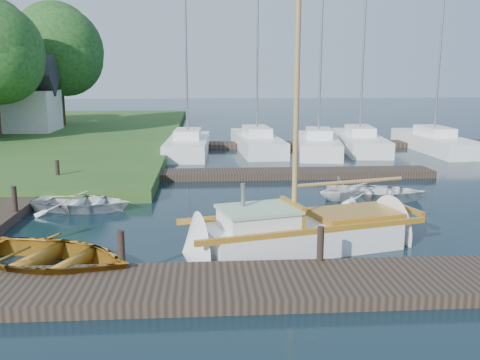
{
  "coord_description": "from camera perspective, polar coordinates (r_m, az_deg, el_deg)",
  "views": [
    {
      "loc": [
        -1.14,
        -16.52,
        4.54
      ],
      "look_at": [
        0.0,
        0.0,
        1.2
      ],
      "focal_mm": 40.0,
      "sensor_mm": 36.0,
      "label": 1
    }
  ],
  "objects": [
    {
      "name": "mooring_post_4",
      "position": [
        17.95,
        -22.91,
        -1.87
      ],
      "size": [
        0.16,
        0.16,
        0.8
      ],
      "primitive_type": "cylinder",
      "color": "black",
      "rests_on": "left_dock"
    },
    {
      "name": "tender_a",
      "position": [
        18.7,
        -16.5,
        -2.04
      ],
      "size": [
        3.7,
        2.94,
        0.69
      ],
      "primitive_type": "imported",
      "rotation": [
        0.0,
        0.0,
        1.39
      ],
      "color": "white",
      "rests_on": "ground"
    },
    {
      "name": "tender_d",
      "position": [
        19.66,
        10.73,
        -0.72
      ],
      "size": [
        2.29,
        2.15,
        0.96
      ],
      "primitive_type": "imported",
      "rotation": [
        0.0,
        0.0,
        1.97
      ],
      "color": "white",
      "rests_on": "ground"
    },
    {
      "name": "left_dock",
      "position": [
        20.23,
        -23.67,
        -2.11
      ],
      "size": [
        2.2,
        18.0,
        0.3
      ],
      "primitive_type": "cube",
      "color": "black",
      "rests_on": "ground"
    },
    {
      "name": "mooring_post_1",
      "position": [
        12.29,
        -12.55,
        -7.09
      ],
      "size": [
        0.16,
        0.16,
        0.8
      ],
      "primitive_type": "cylinder",
      "color": "black",
      "rests_on": "near_dock"
    },
    {
      "name": "marina_boat_1",
      "position": [
        31.71,
        1.8,
        4.19
      ],
      "size": [
        2.65,
        8.42,
        9.69
      ],
      "rotation": [
        0.0,
        0.0,
        1.63
      ],
      "color": "white",
      "rests_on": "ground"
    },
    {
      "name": "tender_c",
      "position": [
        19.98,
        14.2,
        -1.0
      ],
      "size": [
        4.02,
        3.22,
        0.74
      ],
      "primitive_type": "imported",
      "rotation": [
        0.0,
        0.0,
        1.37
      ],
      "color": "white",
      "rests_on": "ground"
    },
    {
      "name": "pontoon",
      "position": [
        34.66,
        14.87,
        3.74
      ],
      "size": [
        30.0,
        1.6,
        0.3
      ],
      "primitive_type": "cube",
      "color": "black",
      "rests_on": "ground"
    },
    {
      "name": "dinghy",
      "position": [
        13.24,
        -20.16,
        -7.29
      ],
      "size": [
        5.29,
        4.6,
        0.92
      ],
      "primitive_type": "imported",
      "rotation": [
        0.0,
        0.0,
        1.18
      ],
      "color": "brown",
      "rests_on": "ground"
    },
    {
      "name": "mooring_post_2",
      "position": [
        12.43,
        8.58,
        -6.73
      ],
      "size": [
        0.16,
        0.16,
        0.8
      ],
      "primitive_type": "cylinder",
      "color": "black",
      "rests_on": "near_dock"
    },
    {
      "name": "mooring_post_5",
      "position": [
        22.63,
        -18.89,
        1.02
      ],
      "size": [
        0.16,
        0.16,
        0.8
      ],
      "primitive_type": "cylinder",
      "color": "black",
      "rests_on": "left_dock"
    },
    {
      "name": "sailboat",
      "position": [
        14.24,
        7.09,
        -5.82
      ],
      "size": [
        7.41,
        3.75,
        9.83
      ],
      "rotation": [
        0.0,
        0.0,
        0.26
      ],
      "color": "white",
      "rests_on": "ground"
    },
    {
      "name": "marina_boat_3",
      "position": [
        32.77,
        12.62,
        4.17
      ],
      "size": [
        2.99,
        8.21,
        10.77
      ],
      "rotation": [
        0.0,
        0.0,
        1.47
      ],
      "color": "white",
      "rests_on": "ground"
    },
    {
      "name": "near_dock",
      "position": [
        11.46,
        2.11,
        -11.13
      ],
      "size": [
        18.0,
        2.2,
        0.3
      ],
      "primitive_type": "cube",
      "color": "black",
      "rests_on": "ground"
    },
    {
      "name": "far_dock",
      "position": [
        23.65,
        3.75,
        0.68
      ],
      "size": [
        14.0,
        1.6,
        0.3
      ],
      "primitive_type": "cube",
      "color": "black",
      "rests_on": "ground"
    },
    {
      "name": "house_c",
      "position": [
        40.66,
        -22.6,
        7.78
      ],
      "size": [
        5.25,
        4.0,
        5.28
      ],
      "color": "beige",
      "rests_on": "shore"
    },
    {
      "name": "marina_boat_0",
      "position": [
        30.42,
        -5.58,
        3.85
      ],
      "size": [
        2.54,
        7.31,
        10.38
      ],
      "rotation": [
        0.0,
        0.0,
        1.52
      ],
      "color": "white",
      "rests_on": "ground"
    },
    {
      "name": "ground",
      "position": [
        17.17,
        -0.0,
        -3.93
      ],
      "size": [
        160.0,
        160.0,
        0.0
      ],
      "primitive_type": "plane",
      "color": "black",
      "rests_on": "ground"
    },
    {
      "name": "marina_boat_4",
      "position": [
        33.74,
        19.96,
        3.94
      ],
      "size": [
        2.32,
        8.47,
        9.61
      ],
      "rotation": [
        0.0,
        0.0,
        1.58
      ],
      "color": "white",
      "rests_on": "ground"
    },
    {
      "name": "marina_boat_2",
      "position": [
        30.93,
        8.35,
        3.94
      ],
      "size": [
        3.35,
        7.57,
        11.97
      ],
      "rotation": [
        0.0,
        0.0,
        1.41
      ],
      "color": "white",
      "rests_on": "ground"
    },
    {
      "name": "tree_7",
      "position": [
        43.97,
        -18.74,
        12.99
      ],
      "size": [
        6.83,
        6.83,
        9.38
      ],
      "color": "#332114",
      "rests_on": "shore"
    }
  ]
}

